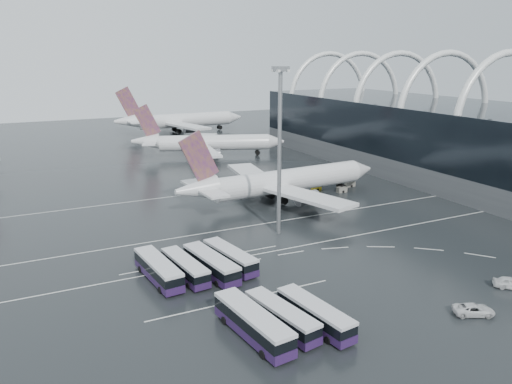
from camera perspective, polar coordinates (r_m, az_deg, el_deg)
name	(u,v)px	position (r m, az deg, el deg)	size (l,w,h in m)	color
ground	(322,237)	(95.62, 7.59, -5.17)	(420.00, 420.00, 0.00)	black
terminal	(474,141)	(147.88, 23.67, 5.34)	(42.00, 160.00, 34.90)	#545658
lane_marking_near	(328,241)	(94.08, 8.27, -5.54)	(120.00, 0.25, 0.01)	silver
lane_marking_mid	(291,219)	(105.20, 3.98, -3.14)	(120.00, 0.25, 0.01)	silver
lane_marking_far	(237,189)	(129.14, -2.23, 0.40)	(120.00, 0.25, 0.01)	silver
bus_bay_line_south	(242,300)	(72.00, -1.56, -12.19)	(28.00, 0.25, 0.01)	silver
bus_bay_line_north	(203,259)	(85.45, -6.08, -7.67)	(28.00, 0.25, 0.01)	silver
airliner_main	(280,182)	(117.07, 2.77, 1.13)	(54.05, 47.31, 18.30)	silver
airliner_gate_b	(206,143)	(170.72, -5.70, 5.56)	(50.27, 44.68, 17.96)	silver
airliner_gate_c	(179,121)	(225.92, -8.82, 8.03)	(58.51, 54.19, 20.91)	silver
bus_row_near_a	(158,269)	(78.31, -11.11, -8.66)	(4.33, 13.60, 3.29)	#221441
bus_row_near_b	(185,267)	(78.68, -8.12, -8.52)	(4.21, 12.50, 3.02)	#221441
bus_row_near_c	(211,264)	(79.00, -5.17, -8.20)	(4.88, 13.61, 3.28)	#221441
bus_row_near_d	(230,257)	(81.58, -2.98, -7.46)	(4.78, 12.83, 3.09)	#221441
bus_row_far_a	(253,323)	(62.61, -0.36, -14.75)	(4.73, 14.22, 3.43)	#221441
bus_row_far_b	(282,316)	(64.53, 2.94, -14.01)	(4.72, 12.59, 3.03)	#221441
bus_row_far_c	(315,314)	(65.34, 6.76, -13.68)	(4.44, 12.79, 3.08)	#221441
van_curve_a	(474,310)	(73.76, 23.62, -12.22)	(2.48, 5.37, 1.49)	silver
van_curve_b	(511,283)	(83.80, 27.15, -9.22)	(2.00, 4.98, 1.70)	silver
floodlight_mast	(280,132)	(92.35, 2.73, 6.91)	(2.41, 2.41, 31.43)	gray
gse_cart_belly_b	(342,190)	(127.35, 9.77, 0.28)	(2.45, 1.45, 1.34)	slate
gse_cart_belly_d	(350,184)	(133.34, 10.69, 0.92)	(2.49, 1.47, 1.36)	slate
gse_cart_belly_e	(316,188)	(128.32, 6.91, 0.49)	(2.36, 1.39, 1.29)	gold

